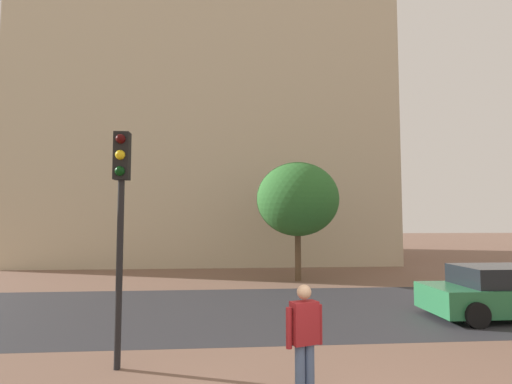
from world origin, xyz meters
The scene contains 7 objects.
ground_plane centered at (0.00, 10.00, 0.00)m, with size 120.00×120.00×0.00m, color brown.
street_asphalt_strip centered at (0.00, 7.54, 0.00)m, with size 120.00×6.89×0.00m, color #2D2D33.
landmark_building centered at (-2.07, 24.74, 10.13)m, with size 22.89×15.02×34.83m.
person_skater centered at (0.21, 1.50, 0.96)m, with size 0.58×0.37×1.73m.
car_green centered at (6.68, 6.03, 0.68)m, with size 4.15×2.06×1.41m.
traffic_light_pole centered at (-2.92, 3.05, 3.05)m, with size 0.28×0.34×4.34m.
tree_curb_far centered at (2.26, 12.89, 3.60)m, with size 3.67×3.67×5.26m.
Camera 1 is at (-0.98, -4.40, 2.71)m, focal length 27.50 mm.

